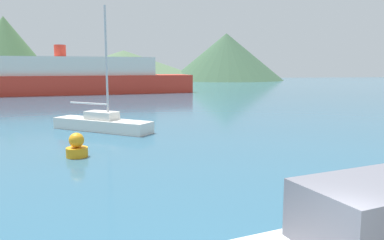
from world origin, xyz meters
The scene contains 6 objects.
sailboat_inner centered at (-3.72, 18.78, 0.46)m, with size 5.96×4.88×7.10m.
ferry_distant centered at (-11.52, 50.22, 2.23)m, with size 36.47×12.24×6.66m.
buoy_marker centered at (-4.24, 12.33, 0.42)m, with size 0.88×0.88×1.02m.
hill_west centered at (-36.53, 108.46, 8.74)m, with size 26.19×26.19×17.49m.
hill_central centered at (-4.31, 107.28, 4.20)m, with size 49.77×49.77×8.41m.
hill_east centered at (24.24, 100.13, 6.49)m, with size 31.86×31.86×12.98m.
Camera 1 is at (-1.90, -3.38, 3.70)m, focal length 35.00 mm.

